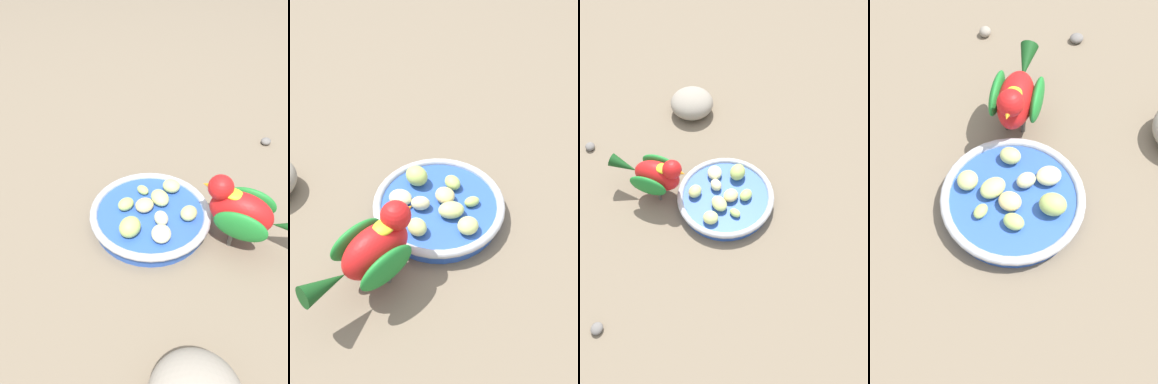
% 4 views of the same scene
% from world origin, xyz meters
% --- Properties ---
extents(ground_plane, '(4.00, 4.00, 0.00)m').
position_xyz_m(ground_plane, '(0.00, 0.00, 0.00)').
color(ground_plane, '#756651').
extents(feeding_bowl, '(0.20, 0.20, 0.03)m').
position_xyz_m(feeding_bowl, '(0.00, 0.00, 0.02)').
color(feeding_bowl, '#2D56B7').
rests_on(feeding_bowl, ground_plane).
extents(apple_piece_0, '(0.03, 0.04, 0.02)m').
position_xyz_m(apple_piece_0, '(-0.01, -0.00, 0.03)').
color(apple_piece_0, '#E5C67F').
rests_on(apple_piece_0, feeding_bowl).
extents(apple_piece_1, '(0.03, 0.03, 0.02)m').
position_xyz_m(apple_piece_1, '(-0.04, -0.02, 0.03)').
color(apple_piece_1, '#B2CC66').
rests_on(apple_piece_1, feeding_bowl).
extents(apple_piece_2, '(0.03, 0.03, 0.02)m').
position_xyz_m(apple_piece_2, '(0.06, 0.02, 0.03)').
color(apple_piece_2, '#C6D17A').
rests_on(apple_piece_2, feeding_bowl).
extents(apple_piece_3, '(0.03, 0.03, 0.02)m').
position_xyz_m(apple_piece_3, '(0.00, 0.07, 0.03)').
color(apple_piece_3, '#C6D17A').
rests_on(apple_piece_3, feeding_bowl).
extents(apple_piece_4, '(0.03, 0.02, 0.01)m').
position_xyz_m(apple_piece_4, '(-0.04, 0.03, 0.03)').
color(apple_piece_4, '#B2CC66').
rests_on(apple_piece_4, feeding_bowl).
extents(apple_piece_5, '(0.04, 0.04, 0.03)m').
position_xyz_m(apple_piece_5, '(0.00, -0.06, 0.04)').
color(apple_piece_5, '#B2CC66').
rests_on(apple_piece_5, feeding_bowl).
extents(apple_piece_6, '(0.04, 0.04, 0.02)m').
position_xyz_m(apple_piece_6, '(0.03, -0.01, 0.03)').
color(apple_piece_6, beige).
rests_on(apple_piece_6, feeding_bowl).
extents(apple_piece_7, '(0.05, 0.05, 0.02)m').
position_xyz_m(apple_piece_7, '(-0.00, 0.03, 0.03)').
color(apple_piece_7, '#C6D17A').
rests_on(apple_piece_7, feeding_bowl).
extents(apple_piece_8, '(0.04, 0.05, 0.02)m').
position_xyz_m(apple_piece_8, '(0.05, -0.04, 0.03)').
color(apple_piece_8, beige).
rests_on(apple_piece_8, feeding_bowl).
extents(parrot, '(0.17, 0.09, 0.12)m').
position_xyz_m(parrot, '(0.14, 0.04, 0.07)').
color(parrot, '#59544C').
rests_on(parrot, ground_plane).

